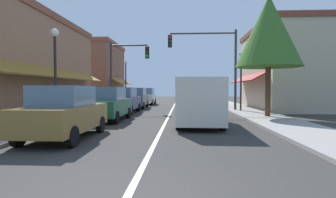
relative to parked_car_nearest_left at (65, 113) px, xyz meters
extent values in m
plane|color=#33302D|center=(3.08, 12.51, -0.88)|extent=(80.00, 80.00, 0.00)
cube|color=gray|center=(-2.42, 12.51, -0.82)|extent=(2.60, 56.00, 0.12)
cube|color=gray|center=(8.58, 12.51, -0.82)|extent=(2.60, 56.00, 0.12)
cube|color=silver|center=(3.08, 12.51, -0.88)|extent=(0.14, 52.00, 0.01)
cube|color=#9E6B4C|center=(-6.39, 6.51, 2.03)|extent=(5.35, 14.00, 5.82)
cube|color=brown|center=(-6.39, 6.51, 5.14)|extent=(5.55, 14.20, 0.40)
cube|color=slate|center=(-3.78, 6.51, 0.52)|extent=(0.08, 10.64, 1.80)
cube|color=olive|center=(-3.17, 6.51, 1.72)|extent=(1.27, 11.76, 0.73)
cube|color=slate|center=(-3.78, 3.43, 3.31)|extent=(0.08, 1.10, 1.30)
cube|color=slate|center=(-3.78, 9.59, 3.31)|extent=(0.08, 1.10, 1.30)
cube|color=#BCAD8E|center=(12.54, 14.51, 2.31)|extent=(5.31, 10.00, 6.39)
cube|color=brown|center=(12.54, 14.51, 5.71)|extent=(5.51, 10.20, 0.40)
cube|color=slate|center=(9.94, 14.51, 0.52)|extent=(0.08, 7.60, 1.80)
cube|color=maroon|center=(9.33, 14.51, 1.72)|extent=(1.27, 8.40, 0.73)
cube|color=slate|center=(9.94, 12.31, 3.72)|extent=(0.08, 1.10, 1.30)
cube|color=slate|center=(9.94, 16.71, 3.72)|extent=(0.08, 1.10, 1.30)
cube|color=brown|center=(-6.57, 22.51, 2.40)|extent=(5.71, 8.00, 6.56)
cube|color=brown|center=(-6.57, 22.51, 5.88)|extent=(5.91, 8.20, 0.40)
cube|color=slate|center=(-3.78, 22.51, 0.52)|extent=(0.08, 6.08, 1.80)
cube|color=olive|center=(-3.17, 22.51, 1.72)|extent=(1.27, 6.72, 0.73)
cube|color=slate|center=(-3.78, 20.75, 3.84)|extent=(0.08, 1.10, 1.30)
cube|color=slate|center=(-3.78, 24.27, 3.84)|extent=(0.08, 1.10, 1.30)
cube|color=brown|center=(0.00, 0.03, -0.17)|extent=(1.74, 4.11, 0.80)
cube|color=slate|center=(0.00, -0.07, 0.56)|extent=(1.53, 2.01, 0.66)
cylinder|color=black|center=(-0.80, 1.38, -0.57)|extent=(0.20, 0.62, 0.62)
cylinder|color=black|center=(0.79, 1.38, -0.57)|extent=(0.20, 0.62, 0.62)
cylinder|color=black|center=(-0.79, -1.33, -0.57)|extent=(0.20, 0.62, 0.62)
cylinder|color=black|center=(0.80, -1.32, -0.57)|extent=(0.20, 0.62, 0.62)
cube|color=#0F4C33|center=(0.01, 5.20, -0.17)|extent=(1.77, 4.12, 0.80)
cube|color=slate|center=(0.01, 5.10, 0.56)|extent=(1.54, 2.02, 0.66)
cylinder|color=black|center=(-0.77, 6.57, -0.57)|extent=(0.21, 0.62, 0.62)
cylinder|color=black|center=(0.82, 6.55, -0.57)|extent=(0.21, 0.62, 0.62)
cylinder|color=black|center=(-0.80, 3.86, -0.57)|extent=(0.21, 0.62, 0.62)
cylinder|color=black|center=(0.78, 3.84, -0.57)|extent=(0.21, 0.62, 0.62)
cube|color=navy|center=(-0.17, 9.81, -0.17)|extent=(1.82, 4.14, 0.80)
cube|color=slate|center=(-0.17, 9.71, 0.56)|extent=(1.57, 2.04, 0.66)
cylinder|color=black|center=(-0.93, 11.18, -0.57)|extent=(0.22, 0.62, 0.62)
cylinder|color=black|center=(0.66, 11.14, -0.57)|extent=(0.22, 0.62, 0.62)
cylinder|color=black|center=(-1.00, 8.48, -0.57)|extent=(0.22, 0.62, 0.62)
cylinder|color=black|center=(0.59, 8.44, -0.57)|extent=(0.22, 0.62, 0.62)
cube|color=#4C5156|center=(-0.12, 14.58, -0.17)|extent=(1.77, 4.12, 0.80)
cube|color=slate|center=(-0.12, 14.48, 0.56)|extent=(1.54, 2.02, 0.66)
cylinder|color=black|center=(-0.93, 15.93, -0.57)|extent=(0.21, 0.62, 0.62)
cylinder|color=black|center=(0.65, 15.95, -0.57)|extent=(0.21, 0.62, 0.62)
cylinder|color=black|center=(-0.89, 13.22, -0.57)|extent=(0.21, 0.62, 0.62)
cylinder|color=black|center=(0.69, 13.24, -0.57)|extent=(0.21, 0.62, 0.62)
cube|color=silver|center=(0.01, 20.18, -0.17)|extent=(1.77, 4.12, 0.80)
cube|color=slate|center=(0.01, 20.08, 0.56)|extent=(1.55, 2.02, 0.66)
cylinder|color=black|center=(-0.76, 21.55, -0.57)|extent=(0.21, 0.62, 0.62)
cylinder|color=black|center=(0.82, 21.53, -0.57)|extent=(0.21, 0.62, 0.62)
cylinder|color=black|center=(-0.80, 18.84, -0.57)|extent=(0.21, 0.62, 0.62)
cylinder|color=black|center=(0.79, 18.82, -0.57)|extent=(0.21, 0.62, 0.62)
cube|color=beige|center=(4.70, 3.75, 0.29)|extent=(2.08, 5.05, 1.90)
cube|color=slate|center=(4.76, 6.15, 0.72)|extent=(1.73, 0.31, 0.84)
cube|color=black|center=(4.76, 6.33, -0.40)|extent=(1.87, 0.25, 0.24)
cylinder|color=black|center=(3.85, 5.32, -0.52)|extent=(0.26, 0.73, 0.72)
cylinder|color=black|center=(5.62, 5.28, -0.52)|extent=(0.26, 0.73, 0.72)
cylinder|color=black|center=(3.78, 2.22, -0.52)|extent=(0.26, 0.73, 0.72)
cylinder|color=black|center=(5.54, 2.18, -0.52)|extent=(0.26, 0.73, 0.72)
cylinder|color=#333333|center=(7.88, 11.78, 2.16)|extent=(0.18, 0.18, 6.08)
cylinder|color=#333333|center=(5.43, 11.78, 4.95)|extent=(4.90, 0.12, 0.12)
cube|color=black|center=(2.98, 11.60, 4.35)|extent=(0.30, 0.24, 0.90)
sphere|color=red|center=(2.98, 11.47, 4.63)|extent=(0.20, 0.20, 0.20)
sphere|color=#3D2D0C|center=(2.98, 11.47, 4.35)|extent=(0.20, 0.20, 0.20)
sphere|color=#0C3316|center=(2.98, 11.47, 4.07)|extent=(0.20, 0.20, 0.20)
cylinder|color=#333333|center=(-1.72, 12.38, 1.79)|extent=(0.18, 0.18, 5.34)
cylinder|color=#333333|center=(-0.27, 12.38, 4.21)|extent=(2.91, 0.12, 0.12)
cube|color=black|center=(1.19, 12.20, 3.61)|extent=(0.30, 0.24, 0.90)
sphere|color=#420F0F|center=(1.19, 12.07, 3.89)|extent=(0.20, 0.20, 0.20)
sphere|color=#3D2D0C|center=(1.19, 12.07, 3.61)|extent=(0.20, 0.20, 0.20)
sphere|color=green|center=(1.19, 12.07, 3.33)|extent=(0.20, 0.20, 0.20)
cylinder|color=black|center=(-1.76, 3.06, 1.12)|extent=(0.12, 0.12, 4.00)
sphere|color=white|center=(-1.76, 3.06, 3.30)|extent=(0.36, 0.36, 0.36)
cylinder|color=black|center=(8.10, 10.89, 1.13)|extent=(0.12, 0.12, 4.01)
sphere|color=white|center=(8.10, 10.89, 3.31)|extent=(0.36, 0.36, 0.36)
cylinder|color=black|center=(-1.85, 18.54, 1.23)|extent=(0.12, 0.12, 4.23)
sphere|color=white|center=(-1.85, 18.54, 3.53)|extent=(0.36, 0.36, 0.36)
cylinder|color=#4C331E|center=(8.79, 6.96, 0.86)|extent=(0.30, 0.30, 3.47)
cone|color=#386626|center=(8.79, 6.96, 4.07)|extent=(3.69, 3.69, 4.06)
camera|label=1|loc=(3.93, -8.83, 0.78)|focal=29.07mm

